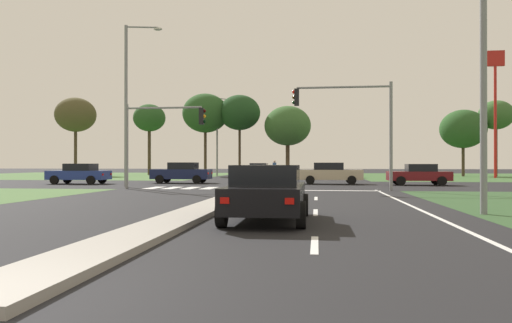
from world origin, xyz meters
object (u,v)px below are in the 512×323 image
Objects in this scene: treeline_near at (76,115)px; pedestrian_at_median at (274,168)px; car_maroon_near at (419,174)px; treeline_fourth at (240,113)px; treeline_fifth at (288,126)px; traffic_signal_near_left at (157,130)px; street_lamp_third at (218,132)px; car_blue_sixth at (79,173)px; car_beige_third at (330,173)px; street_lamp_second at (129,98)px; treeline_seventh at (496,115)px; fastfood_pole_sign at (495,86)px; treeline_sixth at (463,129)px; car_black_second at (267,192)px; treeline_second at (149,118)px; car_navy_fourth at (182,173)px; traffic_signal_near_right at (355,115)px; car_silver_fifth at (259,171)px; treeline_third at (205,113)px; street_lamp_near at (484,23)px.

pedestrian_at_median is at bearing -28.90° from treeline_near.
car_maroon_near is 0.43× the size of treeline_near.
treeline_fourth is 1.17× the size of treeline_fifth.
street_lamp_third is (-2.60, 30.49, 1.78)m from traffic_signal_near_left.
street_lamp_third is at bearing -179.57° from treeline_fifth.
treeline_fourth is (8.06, 24.37, 6.86)m from car_blue_sixth.
car_beige_third is 15.09m from street_lamp_second.
treeline_near is at bearing -178.39° from treeline_seventh.
treeline_sixth is (-1.27, 6.74, -3.93)m from fastfood_pole_sign.
traffic_signal_near_left is 17.24m from pedestrian_at_median.
car_black_second is 45.97m from treeline_fifth.
treeline_second is at bearing 47.42° from car_maroon_near.
car_beige_third is at bearing -78.73° from treeline_fifth.
pedestrian_at_median is 0.21× the size of treeline_sixth.
car_blue_sixth reaches higher than car_black_second.
street_lamp_third reaches higher than car_blue_sixth.
street_lamp_third is 8.44m from treeline_fifth.
pedestrian_at_median is 0.17× the size of treeline_fourth.
traffic_signal_near_right reaches higher than car_navy_fourth.
fastfood_pole_sign is (22.06, 9.27, 8.32)m from pedestrian_at_median.
traffic_signal_near_right is at bearing 110.36° from car_silver_fifth.
traffic_signal_near_right is 3.64× the size of pedestrian_at_median.
street_lamp_third is at bearing 94.87° from traffic_signal_near_left.
treeline_fourth reaches higher than treeline_fifth.
traffic_signal_near_right reaches higher than car_maroon_near.
traffic_signal_near_left is at bearing -128.25° from car_blue_sixth.
treeline_near is at bearing 179.79° from treeline_fourth.
street_lamp_third is 18.54m from treeline_near.
treeline_sixth is at bearing -154.53° from car_silver_fifth.
treeline_seventh is (32.49, 30.26, 1.44)m from street_lamp_second.
treeline_third is at bearing -20.69° from treeline_second.
traffic_signal_near_right is at bearing -8.05° from street_lamp_second.
car_blue_sixth is 0.45× the size of treeline_fourth.
treeline_near is (-26.47, 14.61, 6.48)m from pedestrian_at_median.
treeline_seventh is at bearing 70.57° from street_lamp_near.
street_lamp_near is 46.18m from treeline_sixth.
treeline_third reaches higher than treeline_fourth.
car_maroon_near is 31.79m from treeline_third.
treeline_second is at bearing 159.31° from treeline_third.
treeline_fourth reaches higher than treeline_seventh.
street_lamp_near is at bearing 10.92° from car_beige_third.
treeline_sixth is at bearing 68.84° from car_black_second.
traffic_signal_near_right is at bearing -122.44° from fastfood_pole_sign.
car_navy_fourth is at bearing -92.57° from treeline_fourth.
car_maroon_near is at bearing 132.71° from car_silver_fifth.
car_blue_sixth is 0.44× the size of treeline_near.
car_silver_fifth is at bearing -37.55° from car_blue_sixth.
car_blue_sixth is at bearing 139.95° from street_lamp_near.
car_navy_fourth is (-11.22, 0.34, 0.01)m from car_beige_third.
street_lamp_third is 0.97× the size of treeline_fourth.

